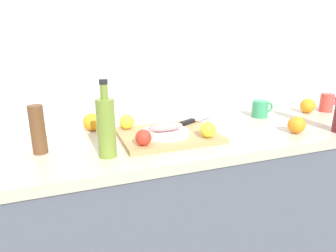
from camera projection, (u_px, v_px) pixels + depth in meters
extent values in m
cube|color=silver|center=(164.00, 49.00, 1.49)|extent=(3.20, 0.05, 2.50)
cube|color=#4C5159|center=(187.00, 223.00, 1.43)|extent=(2.00, 0.58, 0.86)
cube|color=#B7A88E|center=(189.00, 137.00, 1.30)|extent=(2.00, 0.60, 0.04)
cube|color=tan|center=(168.00, 135.00, 1.23)|extent=(0.40, 0.32, 0.02)
cylinder|color=white|center=(166.00, 133.00, 1.21)|extent=(0.20, 0.20, 0.01)
ellipsoid|color=tan|center=(166.00, 127.00, 1.20)|extent=(0.15, 0.06, 0.04)
cube|color=silver|center=(204.00, 117.00, 1.45)|extent=(0.17, 0.12, 0.00)
cube|color=black|center=(186.00, 123.00, 1.34)|extent=(0.11, 0.07, 0.02)
sphere|color=yellow|center=(127.00, 122.00, 1.27)|extent=(0.06, 0.06, 0.06)
sphere|color=yellow|center=(208.00, 130.00, 1.16)|extent=(0.06, 0.06, 0.06)
sphere|color=red|center=(143.00, 137.00, 1.08)|extent=(0.06, 0.06, 0.06)
cylinder|color=olive|center=(106.00, 128.00, 1.01)|extent=(0.06, 0.06, 0.21)
cylinder|color=olive|center=(104.00, 92.00, 0.97)|extent=(0.03, 0.03, 0.05)
cylinder|color=black|center=(103.00, 82.00, 0.96)|extent=(0.03, 0.03, 0.02)
cylinder|color=#CC3F38|center=(327.00, 103.00, 1.66)|extent=(0.07, 0.07, 0.10)
torus|color=#CC3F38|center=(333.00, 101.00, 1.67)|extent=(0.06, 0.01, 0.06)
cylinder|color=#338C59|center=(260.00, 109.00, 1.54)|extent=(0.08, 0.08, 0.09)
torus|color=#338C59|center=(268.00, 107.00, 1.56)|extent=(0.06, 0.01, 0.06)
sphere|color=orange|center=(92.00, 122.00, 1.32)|extent=(0.08, 0.08, 0.08)
sphere|color=orange|center=(308.00, 106.00, 1.63)|extent=(0.08, 0.08, 0.08)
sphere|color=orange|center=(297.00, 125.00, 1.28)|extent=(0.07, 0.07, 0.07)
cylinder|color=brown|center=(38.00, 130.00, 1.04)|extent=(0.05, 0.05, 0.18)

